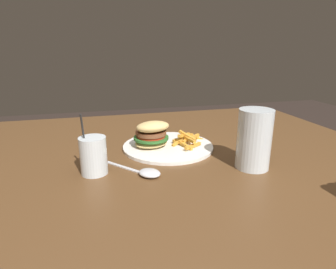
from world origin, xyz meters
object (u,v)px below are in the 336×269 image
meal_plate_near (161,140)px  spoon (148,173)px  beer_glass (254,141)px  juice_glass (94,157)px

meal_plate_near → spoon: bearing=66.8°
beer_glass → juice_glass: (0.43, -0.07, -0.03)m
beer_glass → juice_glass: 0.44m
juice_glass → spoon: bearing=160.2°
beer_glass → juice_glass: juice_glass is taller
juice_glass → spoon: 0.15m
beer_glass → spoon: 0.30m
meal_plate_near → juice_glass: juice_glass is taller
beer_glass → spoon: beer_glass is taller
meal_plate_near → beer_glass: (-0.21, 0.21, 0.05)m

